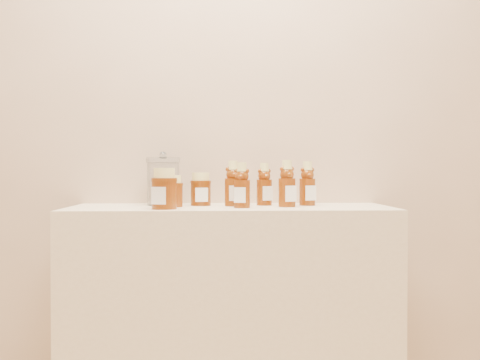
{
  "coord_description": "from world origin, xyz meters",
  "views": [
    {
      "loc": [
        -0.04,
        -0.35,
        1.03
      ],
      "look_at": [
        0.04,
        1.52,
        1.0
      ],
      "focal_mm": 38.0,
      "sensor_mm": 36.0,
      "label": 1
    }
  ],
  "objects_px": {
    "bear_bottle_back_left": "(233,180)",
    "honey_jar_left": "(173,191)",
    "glass_canister": "(163,179)",
    "bear_bottle_front_left": "(242,182)",
    "display_table": "(230,326)"
  },
  "relations": [
    {
      "from": "bear_bottle_back_left",
      "to": "honey_jar_left",
      "type": "xyz_separation_m",
      "value": [
        -0.22,
        -0.04,
        -0.04
      ]
    },
    {
      "from": "bear_bottle_back_left",
      "to": "glass_canister",
      "type": "xyz_separation_m",
      "value": [
        -0.27,
        0.06,
        0.0
      ]
    },
    {
      "from": "display_table",
      "to": "bear_bottle_back_left",
      "type": "relative_size",
      "value": 6.15
    },
    {
      "from": "honey_jar_left",
      "to": "glass_canister",
      "type": "height_order",
      "value": "glass_canister"
    },
    {
      "from": "display_table",
      "to": "glass_canister",
      "type": "bearing_deg",
      "value": 160.18
    },
    {
      "from": "glass_canister",
      "to": "bear_bottle_front_left",
      "type": "bearing_deg",
      "value": -27.59
    },
    {
      "from": "bear_bottle_front_left",
      "to": "glass_canister",
      "type": "bearing_deg",
      "value": 169.25
    },
    {
      "from": "display_table",
      "to": "glass_canister",
      "type": "distance_m",
      "value": 0.62
    },
    {
      "from": "display_table",
      "to": "bear_bottle_back_left",
      "type": "bearing_deg",
      "value": 72.14
    },
    {
      "from": "glass_canister",
      "to": "bear_bottle_back_left",
      "type": "bearing_deg",
      "value": -12.82
    },
    {
      "from": "honey_jar_left",
      "to": "display_table",
      "type": "bearing_deg",
      "value": 14.19
    },
    {
      "from": "display_table",
      "to": "bear_bottle_front_left",
      "type": "distance_m",
      "value": 0.55
    },
    {
      "from": "display_table",
      "to": "honey_jar_left",
      "type": "relative_size",
      "value": 10.23
    },
    {
      "from": "honey_jar_left",
      "to": "glass_canister",
      "type": "distance_m",
      "value": 0.12
    },
    {
      "from": "honey_jar_left",
      "to": "bear_bottle_back_left",
      "type": "bearing_deg",
      "value": 22.28
    }
  ]
}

